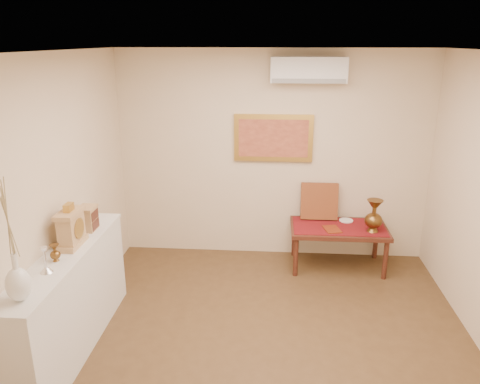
# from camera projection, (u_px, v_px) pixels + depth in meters

# --- Properties ---
(floor) EXTENTS (4.50, 4.50, 0.00)m
(floor) POSITION_uv_depth(u_px,v_px,m) (267.00, 356.00, 4.33)
(floor) COLOR brown
(floor) RESTS_ON ground
(ceiling) EXTENTS (4.50, 4.50, 0.00)m
(ceiling) POSITION_uv_depth(u_px,v_px,m) (274.00, 52.00, 3.49)
(ceiling) COLOR white
(ceiling) RESTS_ON ground
(wall_back) EXTENTS (4.00, 0.02, 2.70)m
(wall_back) POSITION_uv_depth(u_px,v_px,m) (273.00, 157.00, 6.04)
(wall_back) COLOR beige
(wall_back) RESTS_ON ground
(wall_left) EXTENTS (0.02, 4.50, 2.70)m
(wall_left) POSITION_uv_depth(u_px,v_px,m) (40.00, 214.00, 4.06)
(wall_left) COLOR beige
(wall_left) RESTS_ON ground
(white_vase) EXTENTS (0.18, 0.18, 0.94)m
(white_vase) POSITION_uv_depth(u_px,v_px,m) (11.00, 241.00, 3.27)
(white_vase) COLOR white
(white_vase) RESTS_ON display_ledge
(candlestick) EXTENTS (0.11, 0.11, 0.22)m
(candlestick) POSITION_uv_depth(u_px,v_px,m) (45.00, 260.00, 3.79)
(candlestick) COLOR silver
(candlestick) RESTS_ON display_ledge
(brass_urn_small) EXTENTS (0.09, 0.09, 0.20)m
(brass_urn_small) POSITION_uv_depth(u_px,v_px,m) (55.00, 250.00, 3.99)
(brass_urn_small) COLOR brown
(brass_urn_small) RESTS_ON display_ledge
(table_cloth) EXTENTS (1.14, 0.59, 0.01)m
(table_cloth) POSITION_uv_depth(u_px,v_px,m) (339.00, 226.00, 5.88)
(table_cloth) COLOR maroon
(table_cloth) RESTS_ON low_table
(brass_urn_tall) EXTENTS (0.22, 0.22, 0.49)m
(brass_urn_tall) POSITION_uv_depth(u_px,v_px,m) (374.00, 212.00, 5.65)
(brass_urn_tall) COLOR brown
(brass_urn_tall) RESTS_ON table_cloth
(plate) EXTENTS (0.18, 0.18, 0.01)m
(plate) POSITION_uv_depth(u_px,v_px,m) (346.00, 220.00, 6.05)
(plate) COLOR white
(plate) RESTS_ON table_cloth
(menu) EXTENTS (0.23, 0.28, 0.01)m
(menu) POSITION_uv_depth(u_px,v_px,m) (332.00, 229.00, 5.76)
(menu) COLOR maroon
(menu) RESTS_ON table_cloth
(cushion) EXTENTS (0.47, 0.20, 0.48)m
(cushion) POSITION_uv_depth(u_px,v_px,m) (319.00, 201.00, 6.07)
(cushion) COLOR #5F1713
(cushion) RESTS_ON table_cloth
(display_ledge) EXTENTS (0.37, 2.02, 0.98)m
(display_ledge) POSITION_uv_depth(u_px,v_px,m) (70.00, 302.00, 4.31)
(display_ledge) COLOR silver
(display_ledge) RESTS_ON floor
(mantel_clock) EXTENTS (0.17, 0.36, 0.41)m
(mantel_clock) POSITION_uv_depth(u_px,v_px,m) (71.00, 228.00, 4.27)
(mantel_clock) COLOR tan
(mantel_clock) RESTS_ON display_ledge
(wooden_chest) EXTENTS (0.16, 0.21, 0.24)m
(wooden_chest) POSITION_uv_depth(u_px,v_px,m) (88.00, 218.00, 4.64)
(wooden_chest) COLOR tan
(wooden_chest) RESTS_ON display_ledge
(low_table) EXTENTS (1.20, 0.70, 0.55)m
(low_table) POSITION_uv_depth(u_px,v_px,m) (339.00, 231.00, 5.90)
(low_table) COLOR #4B2216
(low_table) RESTS_ON floor
(painting) EXTENTS (1.00, 0.06, 0.60)m
(painting) POSITION_uv_depth(u_px,v_px,m) (273.00, 138.00, 5.94)
(painting) COLOR gold
(painting) RESTS_ON wall_back
(ac_unit) EXTENTS (0.90, 0.25, 0.30)m
(ac_unit) POSITION_uv_depth(u_px,v_px,m) (309.00, 70.00, 5.55)
(ac_unit) COLOR white
(ac_unit) RESTS_ON wall_back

